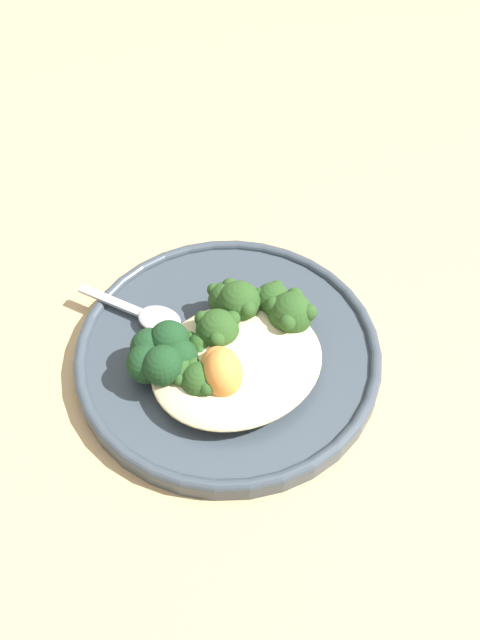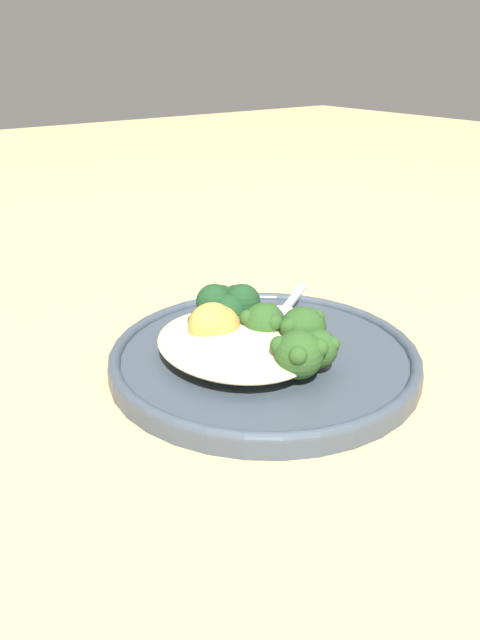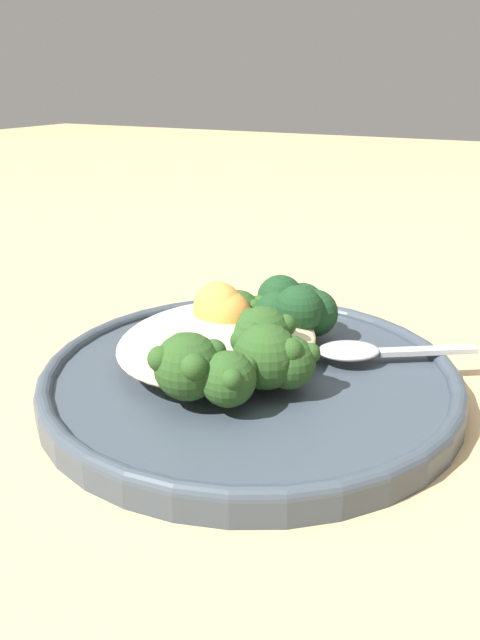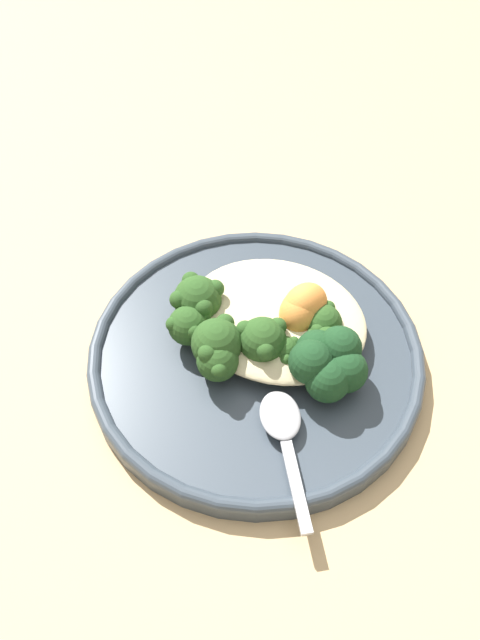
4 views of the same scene
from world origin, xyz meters
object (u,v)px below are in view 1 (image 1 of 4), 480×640
(broccoli_stalk_3, at_px, (233,311))
(kale_tuft, at_px, (161,355))
(plate, at_px, (228,351))
(broccoli_stalk_2, at_px, (242,310))
(broccoli_stalk_7, at_px, (209,379))
(broccoli_stalk_6, at_px, (197,370))
(sweet_potato_chunk_1, at_px, (221,370))
(broccoli_stalk_1, at_px, (272,312))
(broccoli_stalk_5, at_px, (216,349))
(sweet_potato_chunk_0, at_px, (222,374))
(quinoa_mound, at_px, (237,362))
(broccoli_stalk_0, at_px, (289,317))
(broccoli_stalk_4, at_px, (222,333))
(spoon, at_px, (151,316))

(broccoli_stalk_3, bearing_deg, kale_tuft, 102.68)
(plate, height_order, broccoli_stalk_2, broccoli_stalk_2)
(broccoli_stalk_7, distance_m, kale_tuft, 0.05)
(broccoli_stalk_6, xyz_separation_m, sweet_potato_chunk_1, (-0.02, 0.02, 0.01))
(broccoli_stalk_1, distance_m, broccoli_stalk_5, 0.07)
(sweet_potato_chunk_0, xyz_separation_m, kale_tuft, (0.04, -0.05, -0.00))
(kale_tuft, bearing_deg, quinoa_mound, 149.30)
(kale_tuft, bearing_deg, broccoli_stalk_2, -173.42)
(sweet_potato_chunk_1, bearing_deg, kale_tuft, -47.08)
(plate, distance_m, broccoli_stalk_0, 0.07)
(plate, relative_size, broccoli_stalk_3, 2.88)
(broccoli_stalk_1, bearing_deg, kale_tuft, 126.71)
(broccoli_stalk_3, distance_m, sweet_potato_chunk_0, 0.08)
(plate, xyz_separation_m, broccoli_stalk_3, (-0.02, -0.02, 0.03))
(broccoli_stalk_1, xyz_separation_m, broccoli_stalk_6, (0.09, 0.02, -0.00))
(broccoli_stalk_2, xyz_separation_m, broccoli_stalk_6, (0.07, 0.04, -0.01))
(broccoli_stalk_1, height_order, kale_tuft, kale_tuft)
(quinoa_mound, relative_size, broccoli_stalk_0, 1.95)
(broccoli_stalk_4, bearing_deg, quinoa_mound, 148.70)
(broccoli_stalk_3, bearing_deg, quinoa_mound, 155.34)
(broccoli_stalk_1, distance_m, kale_tuft, 0.12)
(broccoli_stalk_4, height_order, kale_tuft, kale_tuft)
(broccoli_stalk_0, xyz_separation_m, broccoli_stalk_2, (0.03, -0.03, -0.00))
(spoon, bearing_deg, broccoli_stalk_4, -177.98)
(sweet_potato_chunk_1, xyz_separation_m, spoon, (0.02, -0.10, -0.02))
(broccoli_stalk_2, height_order, sweet_potato_chunk_0, sweet_potato_chunk_0)
(broccoli_stalk_2, relative_size, broccoli_stalk_7, 1.06)
(plate, relative_size, broccoli_stalk_4, 3.64)
(broccoli_stalk_2, height_order, broccoli_stalk_3, broccoli_stalk_2)
(broccoli_stalk_4, distance_m, kale_tuft, 0.06)
(broccoli_stalk_1, distance_m, broccoli_stalk_4, 0.06)
(plate, distance_m, broccoli_stalk_2, 0.04)
(sweet_potato_chunk_1, bearing_deg, broccoli_stalk_2, -134.80)
(broccoli_stalk_3, bearing_deg, broccoli_stalk_4, 132.54)
(quinoa_mound, xyz_separation_m, broccoli_stalk_3, (-0.03, -0.05, 0.00))
(broccoli_stalk_4, bearing_deg, plate, -133.76)
(broccoli_stalk_5, relative_size, spoon, 0.59)
(broccoli_stalk_0, relative_size, spoon, 0.75)
(broccoli_stalk_5, xyz_separation_m, broccoli_stalk_7, (0.02, 0.03, 0.00))
(sweet_potato_chunk_0, xyz_separation_m, spoon, (0.02, -0.11, -0.02))
(sweet_potato_chunk_0, bearing_deg, quinoa_mound, -152.32)
(broccoli_stalk_2, height_order, broccoli_stalk_4, broccoli_stalk_2)
(quinoa_mound, relative_size, broccoli_stalk_4, 2.00)
(quinoa_mound, xyz_separation_m, broccoli_stalk_2, (-0.03, -0.05, 0.01))
(broccoli_stalk_7, xyz_separation_m, sweet_potato_chunk_1, (-0.01, 0.00, 0.01))
(broccoli_stalk_2, bearing_deg, spoon, 64.28)
(quinoa_mound, xyz_separation_m, sweet_potato_chunk_1, (0.02, 0.01, 0.01))
(plate, xyz_separation_m, broccoli_stalk_5, (0.02, 0.01, 0.02))
(sweet_potato_chunk_1, bearing_deg, quinoa_mound, -161.97)
(broccoli_stalk_0, bearing_deg, broccoli_stalk_4, 135.20)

